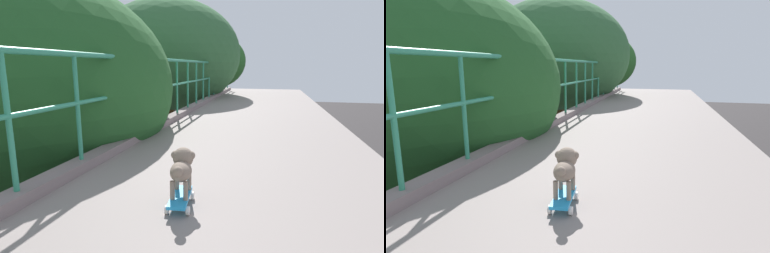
# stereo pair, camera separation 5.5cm
# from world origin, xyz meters

# --- Properties ---
(car_grey_fifth) EXTENTS (1.82, 3.93, 1.32)m
(car_grey_fifth) POSITION_xyz_m (-5.11, 9.82, 0.62)
(car_grey_fifth) COLOR slate
(car_grey_fifth) RESTS_ON ground
(car_yellow_cab_sixth) EXTENTS (1.93, 4.51, 1.55)m
(car_yellow_cab_sixth) POSITION_xyz_m (-8.62, 12.78, 0.66)
(car_yellow_cab_sixth) COLOR yellow
(car_yellow_cab_sixth) RESTS_ON ground
(city_bus) EXTENTS (2.61, 11.68, 3.14)m
(city_bus) POSITION_xyz_m (-9.08, 28.50, 1.79)
(city_bus) COLOR #17478C
(city_bus) RESTS_ON ground
(roadside_tree_mid) EXTENTS (4.94, 4.94, 7.93)m
(roadside_tree_mid) POSITION_xyz_m (-2.40, 4.65, 6.02)
(roadside_tree_mid) COLOR #4E4329
(roadside_tree_mid) RESTS_ON ground
(roadside_tree_far) EXTENTS (5.35, 5.35, 8.84)m
(roadside_tree_far) POSITION_xyz_m (-2.14, 11.23, 6.78)
(roadside_tree_far) COLOR brown
(roadside_tree_far) RESTS_ON ground
(roadside_tree_farthest) EXTENTS (4.56, 4.56, 8.67)m
(roadside_tree_farthest) POSITION_xyz_m (-2.42, 21.92, 6.67)
(roadside_tree_farthest) COLOR brown
(roadside_tree_farthest) RESTS_ON ground
(toy_skateboard) EXTENTS (0.22, 0.42, 0.09)m
(toy_skateboard) POSITION_xyz_m (0.99, 2.37, 5.44)
(toy_skateboard) COLOR #2498DB
(toy_skateboard) RESTS_ON overpass_deck
(small_dog) EXTENTS (0.21, 0.39, 0.34)m
(small_dog) POSITION_xyz_m (0.98, 2.44, 5.68)
(small_dog) COLOR #826F5F
(small_dog) RESTS_ON toy_skateboard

